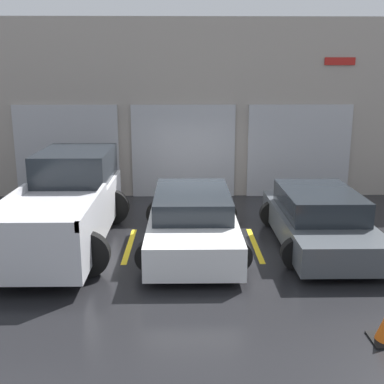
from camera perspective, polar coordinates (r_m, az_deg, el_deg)
name	(u,v)px	position (r m, az deg, el deg)	size (l,w,h in m)	color
ground_plane	(191,225)	(12.12, -0.07, -3.98)	(28.00, 28.00, 0.00)	black
shophouse_building	(190,111)	(14.85, -0.30, 9.61)	(15.98, 0.68, 5.29)	#9E9389
pickup_truck	(67,203)	(11.10, -14.59, -1.32)	(2.46, 5.19, 1.92)	silver
sedan_white	(192,220)	(10.61, 0.04, -3.33)	(2.26, 4.59, 1.22)	white
sedan_side	(319,220)	(11.02, 14.78, -3.18)	(2.20, 4.30, 1.22)	#474C51
parking_stripe_far_left	(3,246)	(11.50, -21.51, -6.00)	(0.12, 2.20, 0.01)	gold
parking_stripe_left	(129,245)	(10.84, -7.42, -6.31)	(0.12, 2.20, 0.01)	gold
parking_stripe_centre	(255,245)	(10.88, 7.48, -6.22)	(0.12, 2.20, 0.01)	gold
parking_stripe_right	(380,244)	(11.62, 21.34, -5.77)	(0.12, 2.20, 0.01)	gold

